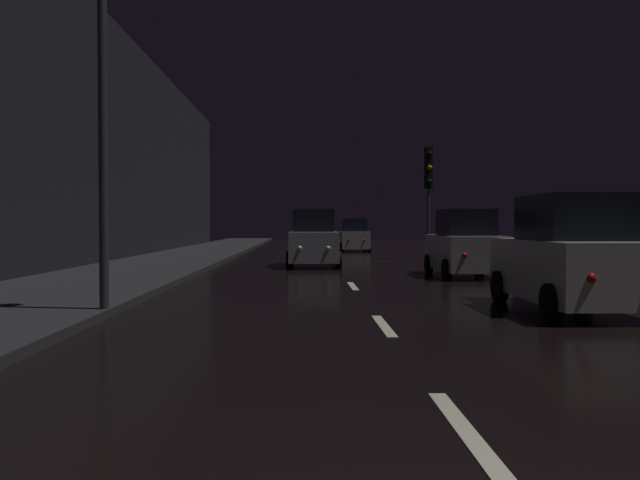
{
  "coord_description": "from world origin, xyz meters",
  "views": [
    {
      "loc": [
        -1.24,
        -2.09,
        1.6
      ],
      "look_at": [
        -0.73,
        19.72,
        1.08
      ],
      "focal_mm": 37.39,
      "sensor_mm": 36.0,
      "label": 1
    }
  ],
  "objects_px": {
    "car_distant_taillights": "(354,237)",
    "car_parked_right_near": "(570,258)",
    "car_approaching_headlights": "(313,240)",
    "streetlamp_overhead": "(129,31)",
    "traffic_light_far_right": "(429,177)",
    "car_parked_right_far": "(465,246)"
  },
  "relations": [
    {
      "from": "streetlamp_overhead",
      "to": "car_parked_right_far",
      "type": "bearing_deg",
      "value": 48.25
    },
    {
      "from": "car_approaching_headlights",
      "to": "streetlamp_overhead",
      "type": "bearing_deg",
      "value": -13.58
    },
    {
      "from": "traffic_light_far_right",
      "to": "car_parked_right_near",
      "type": "height_order",
      "value": "traffic_light_far_right"
    },
    {
      "from": "traffic_light_far_right",
      "to": "car_parked_right_far",
      "type": "bearing_deg",
      "value": -12.99
    },
    {
      "from": "traffic_light_far_right",
      "to": "streetlamp_overhead",
      "type": "height_order",
      "value": "streetlamp_overhead"
    },
    {
      "from": "car_parked_right_far",
      "to": "car_parked_right_near",
      "type": "bearing_deg",
      "value": 180.0
    },
    {
      "from": "streetlamp_overhead",
      "to": "car_parked_right_far",
      "type": "relative_size",
      "value": 1.82
    },
    {
      "from": "traffic_light_far_right",
      "to": "car_distant_taillights",
      "type": "xyz_separation_m",
      "value": [
        -2.82,
        8.26,
        -2.88
      ]
    },
    {
      "from": "streetlamp_overhead",
      "to": "car_distant_taillights",
      "type": "bearing_deg",
      "value": 77.89
    },
    {
      "from": "car_approaching_headlights",
      "to": "car_parked_right_near",
      "type": "xyz_separation_m",
      "value": [
        4.58,
        -12.98,
        -0.0
      ]
    },
    {
      "from": "streetlamp_overhead",
      "to": "car_distant_taillights",
      "type": "distance_m",
      "value": 28.27
    },
    {
      "from": "traffic_light_far_right",
      "to": "car_distant_taillights",
      "type": "relative_size",
      "value": 1.36
    },
    {
      "from": "streetlamp_overhead",
      "to": "car_parked_right_near",
      "type": "distance_m",
      "value": 8.84
    },
    {
      "from": "streetlamp_overhead",
      "to": "car_parked_right_far",
      "type": "xyz_separation_m",
      "value": [
        7.89,
        8.85,
        -3.94
      ]
    },
    {
      "from": "car_approaching_headlights",
      "to": "car_parked_right_far",
      "type": "bearing_deg",
      "value": 43.35
    },
    {
      "from": "car_parked_right_far",
      "to": "traffic_light_far_right",
      "type": "bearing_deg",
      "value": -4.48
    },
    {
      "from": "traffic_light_far_right",
      "to": "car_parked_right_far",
      "type": "xyz_separation_m",
      "value": [
        -0.8,
        -10.26,
        -2.82
      ]
    },
    {
      "from": "car_distant_taillights",
      "to": "car_parked_right_near",
      "type": "xyz_separation_m",
      "value": [
        2.02,
        -26.64,
        0.1
      ]
    },
    {
      "from": "car_parked_right_far",
      "to": "car_distant_taillights",
      "type": "height_order",
      "value": "car_parked_right_far"
    },
    {
      "from": "car_approaching_headlights",
      "to": "car_distant_taillights",
      "type": "xyz_separation_m",
      "value": [
        2.56,
        13.66,
        -0.11
      ]
    },
    {
      "from": "car_approaching_headlights",
      "to": "traffic_light_far_right",
      "type": "bearing_deg",
      "value": 135.09
    },
    {
      "from": "car_distant_taillights",
      "to": "car_parked_right_near",
      "type": "distance_m",
      "value": 26.72
    }
  ]
}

